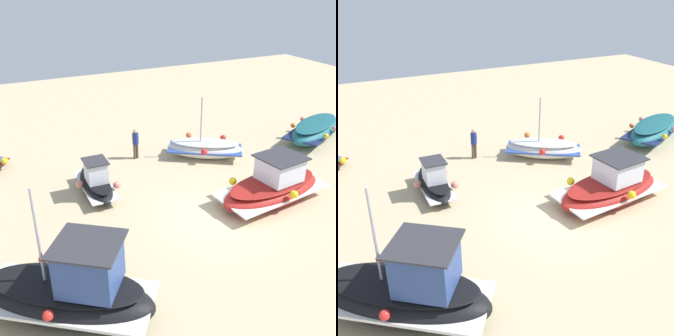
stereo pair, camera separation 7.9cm
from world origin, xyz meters
TOP-DOWN VIEW (x-y plane):
  - ground_plane at (0.00, 0.00)m, footprint 52.11×52.11m
  - fishing_boat_0 at (3.80, -4.03)m, footprint 1.79×3.49m
  - fishing_boat_1 at (-2.50, -5.29)m, footprint 4.17×3.50m
  - fishing_boat_3 at (-2.76, -0.13)m, footprint 5.32×2.78m
  - fishing_boat_4 at (6.56, 2.53)m, footprint 5.27×4.62m
  - fishing_boat_5 at (-9.54, -4.62)m, footprint 5.41×3.94m
  - person_walking at (0.81, -6.73)m, footprint 0.32×0.32m

SIDE VIEW (x-z plane):
  - ground_plane at x=0.00m, z-range 0.00..0.00m
  - fishing_boat_1 at x=-2.50m, z-range -1.13..2.11m
  - fishing_boat_0 at x=3.80m, z-range -0.30..1.39m
  - fishing_boat_5 at x=-9.54m, z-range 0.02..1.14m
  - fishing_boat_3 at x=-2.76m, z-range -0.34..1.69m
  - fishing_boat_4 at x=6.56m, z-range -1.17..2.94m
  - person_walking at x=0.81m, z-range 0.12..1.74m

